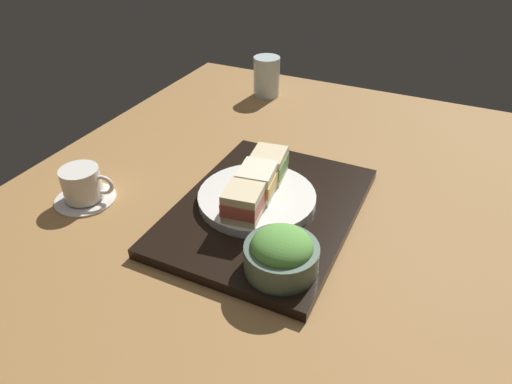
% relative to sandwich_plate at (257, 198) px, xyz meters
% --- Properties ---
extents(ground_plane, '(1.40, 1.00, 0.03)m').
position_rel_sandwich_plate_xyz_m(ground_plane, '(0.01, 0.03, -0.04)').
color(ground_plane, olive).
extents(serving_tray, '(0.43, 0.32, 0.02)m').
position_rel_sandwich_plate_xyz_m(serving_tray, '(-0.00, -0.02, -0.02)').
color(serving_tray, black).
rests_on(serving_tray, ground_plane).
extents(sandwich_plate, '(0.23, 0.23, 0.02)m').
position_rel_sandwich_plate_xyz_m(sandwich_plate, '(0.00, 0.00, 0.00)').
color(sandwich_plate, silver).
rests_on(sandwich_plate, serving_tray).
extents(sandwich_near, '(0.09, 0.07, 0.06)m').
position_rel_sandwich_plate_xyz_m(sandwich_near, '(-0.07, -0.01, 0.04)').
color(sandwich_near, beige).
rests_on(sandwich_near, sandwich_plate).
extents(sandwich_middle, '(0.09, 0.08, 0.06)m').
position_rel_sandwich_plate_xyz_m(sandwich_middle, '(0.00, -0.00, 0.04)').
color(sandwich_middle, '#EFE5C1').
rests_on(sandwich_middle, sandwich_plate).
extents(sandwich_far, '(0.09, 0.08, 0.06)m').
position_rel_sandwich_plate_xyz_m(sandwich_far, '(0.07, 0.01, 0.04)').
color(sandwich_far, beige).
rests_on(sandwich_far, sandwich_plate).
extents(salad_bowl, '(0.12, 0.12, 0.07)m').
position_rel_sandwich_plate_xyz_m(salad_bowl, '(-0.15, -0.11, 0.02)').
color(salad_bowl, '#4C6051').
rests_on(salad_bowl, serving_tray).
extents(coffee_cup, '(0.12, 0.13, 0.07)m').
position_rel_sandwich_plate_xyz_m(coffee_cup, '(-0.12, 0.33, 0.00)').
color(coffee_cup, silver).
rests_on(coffee_cup, ground_plane).
extents(drinking_glass, '(0.08, 0.08, 0.12)m').
position_rel_sandwich_plate_xyz_m(drinking_glass, '(0.53, 0.22, 0.03)').
color(drinking_glass, silver).
rests_on(drinking_glass, ground_plane).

